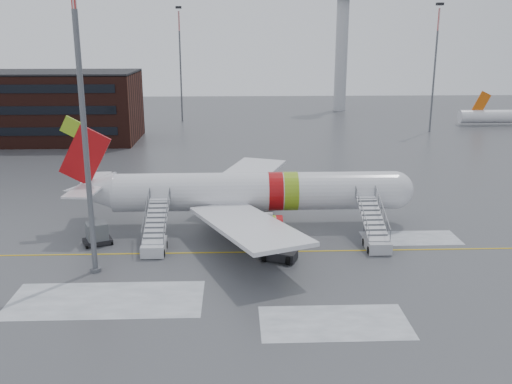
{
  "coord_description": "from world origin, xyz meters",
  "views": [
    {
      "loc": [
        3.42,
        -48.14,
        18.65
      ],
      "look_at": [
        5.46,
        4.49,
        4.0
      ],
      "focal_mm": 40.0,
      "sensor_mm": 36.0,
      "label": 1
    }
  ],
  "objects_px": {
    "airstair_aft": "(155,238)",
    "light_mast_near": "(82,108)",
    "airstair_fwd": "(375,235)",
    "uld_container": "(97,234)",
    "pushback_tug": "(277,252)",
    "airliner": "(246,192)"
  },
  "relations": [
    {
      "from": "airliner",
      "to": "light_mast_near",
      "type": "distance_m",
      "value": 19.47
    },
    {
      "from": "airstair_fwd",
      "to": "airstair_aft",
      "type": "bearing_deg",
      "value": 180.0
    },
    {
      "from": "airstair_aft",
      "to": "uld_container",
      "type": "bearing_deg",
      "value": 163.43
    },
    {
      "from": "airstair_fwd",
      "to": "pushback_tug",
      "type": "height_order",
      "value": "airstair_fwd"
    },
    {
      "from": "airliner",
      "to": "uld_container",
      "type": "distance_m",
      "value": 14.79
    },
    {
      "from": "airliner",
      "to": "airstair_fwd",
      "type": "bearing_deg",
      "value": -29.49
    },
    {
      "from": "airstair_fwd",
      "to": "pushback_tug",
      "type": "relative_size",
      "value": 2.3
    },
    {
      "from": "airstair_aft",
      "to": "uld_container",
      "type": "xyz_separation_m",
      "value": [
        -5.5,
        1.64,
        -0.11
      ]
    },
    {
      "from": "airstair_aft",
      "to": "airliner",
      "type": "bearing_deg",
      "value": 38.43
    },
    {
      "from": "light_mast_near",
      "to": "airstair_aft",
      "type": "bearing_deg",
      "value": 47.81
    },
    {
      "from": "airstair_fwd",
      "to": "airstair_aft",
      "type": "height_order",
      "value": "same"
    },
    {
      "from": "pushback_tug",
      "to": "airstair_aft",
      "type": "bearing_deg",
      "value": 165.32
    },
    {
      "from": "airstair_aft",
      "to": "light_mast_near",
      "type": "bearing_deg",
      "value": -132.19
    },
    {
      "from": "pushback_tug",
      "to": "uld_container",
      "type": "height_order",
      "value": "uld_container"
    },
    {
      "from": "light_mast_near",
      "to": "uld_container",
      "type": "bearing_deg",
      "value": 101.24
    },
    {
      "from": "airstair_fwd",
      "to": "light_mast_near",
      "type": "distance_m",
      "value": 27.37
    },
    {
      "from": "airstair_aft",
      "to": "light_mast_near",
      "type": "height_order",
      "value": "light_mast_near"
    },
    {
      "from": "pushback_tug",
      "to": "uld_container",
      "type": "relative_size",
      "value": 1.12
    },
    {
      "from": "airstair_fwd",
      "to": "uld_container",
      "type": "bearing_deg",
      "value": 176.3
    },
    {
      "from": "airstair_fwd",
      "to": "uld_container",
      "type": "distance_m",
      "value": 25.34
    },
    {
      "from": "airliner",
      "to": "airstair_fwd",
      "type": "height_order",
      "value": "airliner"
    },
    {
      "from": "airstair_fwd",
      "to": "uld_container",
      "type": "xyz_separation_m",
      "value": [
        -25.29,
        1.64,
        -0.11
      ]
    }
  ]
}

